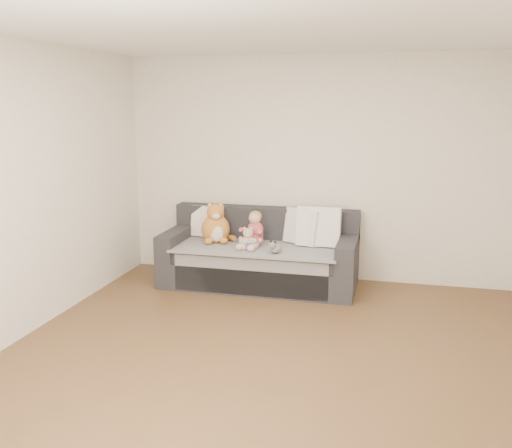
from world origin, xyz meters
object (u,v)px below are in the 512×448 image
(plush_cat, at_px, (216,226))
(teddy_bear, at_px, (248,240))
(sofa, at_px, (260,258))
(toddler, at_px, (254,232))
(sippy_cup, at_px, (249,245))

(plush_cat, relative_size, teddy_bear, 1.99)
(sofa, height_order, plush_cat, plush_cat)
(toddler, distance_m, plush_cat, 0.49)
(toddler, height_order, teddy_bear, toddler)
(toddler, bearing_deg, teddy_bear, -91.69)
(toddler, xyz_separation_m, plush_cat, (-0.48, 0.09, 0.02))
(toddler, distance_m, teddy_bear, 0.17)
(toddler, xyz_separation_m, sippy_cup, (-0.01, -0.20, -0.11))
(toddler, relative_size, plush_cat, 0.81)
(teddy_bear, bearing_deg, sippy_cup, -79.29)
(sofa, distance_m, sippy_cup, 0.37)
(plush_cat, bearing_deg, sippy_cup, -51.88)
(sofa, xyz_separation_m, teddy_bear, (-0.08, -0.24, 0.27))
(toddler, relative_size, sippy_cup, 3.54)
(sofa, height_order, toddler, toddler)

